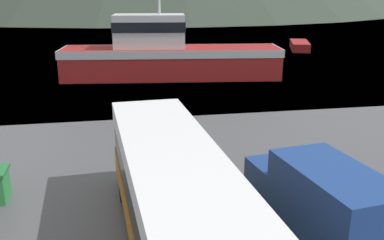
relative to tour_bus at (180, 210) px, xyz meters
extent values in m
plane|color=slate|center=(0.23, 134.31, -1.81)|extent=(240.00, 240.00, 0.00)
cube|color=#B26614|center=(0.00, -0.01, -0.87)|extent=(3.32, 12.54, 0.96)
cube|color=black|center=(0.00, -0.01, 0.16)|extent=(3.25, 12.29, 1.10)
cube|color=white|center=(0.00, -0.01, 1.05)|extent=(3.32, 12.54, 0.69)
cube|color=black|center=(-0.39, 6.19, -0.04)|extent=(2.23, 0.20, 1.48)
cylinder|color=black|center=(-1.39, 4.25, -1.36)|extent=(0.36, 0.92, 0.90)
cylinder|color=black|center=(0.84, 4.39, -1.36)|extent=(0.36, 0.92, 0.90)
cube|color=navy|center=(4.54, 0.38, -0.42)|extent=(2.61, 4.34, 2.07)
cube|color=navy|center=(4.14, 3.28, -0.89)|extent=(2.30, 2.02, 1.14)
cube|color=black|center=(4.26, 2.43, 0.05)|extent=(1.76, 0.30, 0.72)
cylinder|color=black|center=(3.25, 2.92, -1.46)|extent=(0.31, 0.72, 0.70)
cylinder|color=black|center=(5.09, 3.17, -1.46)|extent=(0.31, 0.72, 0.70)
cube|color=maroon|center=(3.23, 25.89, -0.53)|extent=(18.39, 6.24, 2.56)
cube|color=silver|center=(3.23, 25.89, 0.43)|extent=(18.57, 6.30, 0.64)
cube|color=silver|center=(1.44, 26.10, 2.11)|extent=(6.07, 3.57, 2.71)
cube|color=black|center=(1.44, 26.10, 2.51)|extent=(6.19, 3.67, 0.81)
cube|color=maroon|center=(21.08, 40.13, -1.31)|extent=(3.91, 6.43, 1.00)
camera|label=1|loc=(-1.44, -9.84, 5.55)|focal=40.00mm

